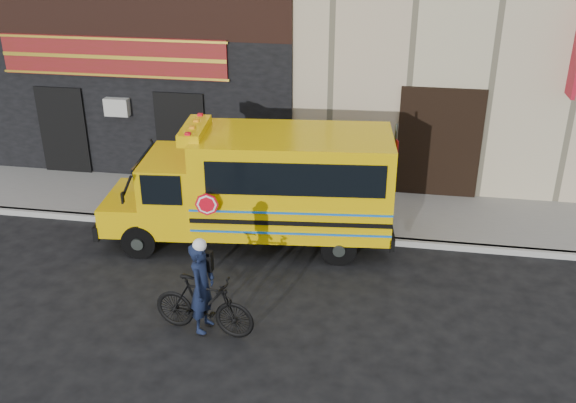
{
  "coord_description": "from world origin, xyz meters",
  "views": [
    {
      "loc": [
        2.74,
        -11.26,
        7.42
      ],
      "look_at": [
        0.5,
        1.85,
        1.29
      ],
      "focal_mm": 40.0,
      "sensor_mm": 36.0,
      "label": 1
    }
  ],
  "objects_px": {
    "sign_pole": "(393,175)",
    "bicycle": "(204,305)",
    "school_bus": "(265,184)",
    "cyclist": "(202,290)"
  },
  "relations": [
    {
      "from": "sign_pole",
      "to": "cyclist",
      "type": "xyz_separation_m",
      "value": [
        -3.39,
        -4.6,
        -0.68
      ]
    },
    {
      "from": "sign_pole",
      "to": "bicycle",
      "type": "distance_m",
      "value": 5.82
    },
    {
      "from": "sign_pole",
      "to": "cyclist",
      "type": "bearing_deg",
      "value": -126.38
    },
    {
      "from": "sign_pole",
      "to": "cyclist",
      "type": "height_order",
      "value": "sign_pole"
    },
    {
      "from": "school_bus",
      "to": "sign_pole",
      "type": "distance_m",
      "value": 3.09
    },
    {
      "from": "school_bus",
      "to": "sign_pole",
      "type": "xyz_separation_m",
      "value": [
        2.96,
        0.86,
        0.08
      ]
    },
    {
      "from": "bicycle",
      "to": "cyclist",
      "type": "height_order",
      "value": "cyclist"
    },
    {
      "from": "sign_pole",
      "to": "school_bus",
      "type": "bearing_deg",
      "value": -163.83
    },
    {
      "from": "cyclist",
      "to": "school_bus",
      "type": "bearing_deg",
      "value": 0.68
    },
    {
      "from": "bicycle",
      "to": "cyclist",
      "type": "bearing_deg",
      "value": 33.43
    }
  ]
}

